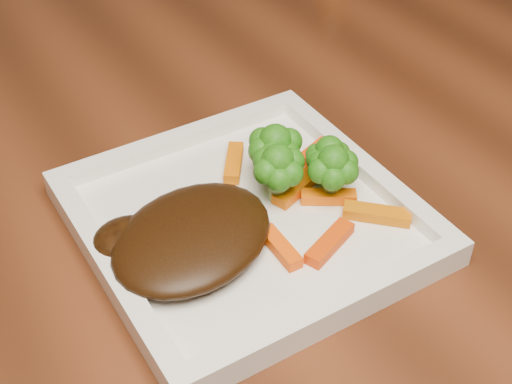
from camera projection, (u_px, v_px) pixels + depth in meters
dining_table at (375, 251)px, 1.13m from camera, size 1.60×0.90×0.75m
plate at (246, 223)px, 0.62m from camera, size 0.27×0.27×0.01m
steak at (192, 237)px, 0.58m from camera, size 0.18×0.16×0.03m
broccoli_0 at (275, 150)px, 0.64m from camera, size 0.06×0.06×0.07m
broccoli_1 at (329, 155)px, 0.63m from camera, size 0.06×0.06×0.06m
broccoli_2 at (333, 172)px, 0.62m from camera, size 0.06×0.06×0.06m
broccoli_3 at (278, 172)px, 0.62m from camera, size 0.06×0.06×0.06m
carrot_0 at (330, 243)px, 0.59m from camera, size 0.06×0.03×0.01m
carrot_1 at (377, 214)px, 0.61m from camera, size 0.05×0.05×0.01m
carrot_2 at (280, 247)px, 0.58m from camera, size 0.01×0.05×0.01m
carrot_3 at (318, 149)px, 0.69m from camera, size 0.05×0.03×0.01m
carrot_4 at (234, 163)px, 0.67m from camera, size 0.04×0.05×0.01m
carrot_5 at (329, 197)px, 0.63m from camera, size 0.05×0.04×0.01m
carrot_6 at (298, 186)px, 0.64m from camera, size 0.06×0.04×0.01m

